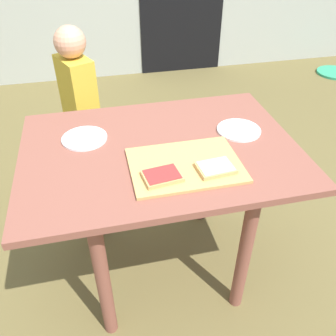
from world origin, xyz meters
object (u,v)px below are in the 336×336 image
Objects in this scene: garden_hose_coil at (335,73)px; pizza_slice_near_right at (216,168)px; plate_white_right at (239,130)px; pizza_slice_near_left at (162,176)px; dining_table at (160,169)px; child_left at (80,106)px; cutting_board at (185,165)px; plate_white_left at (85,138)px.

pizza_slice_near_right is at bearing -134.28° from garden_hose_coil.
plate_white_right is (0.20, 0.26, -0.02)m from pizza_slice_near_right.
pizza_slice_near_left is at bearing -146.72° from plate_white_right.
pizza_slice_near_left is 1.03× the size of pizza_slice_near_right.
pizza_slice_near_right reaches higher than dining_table.
child_left is 3.18m from garden_hose_coil.
pizza_slice_near_right is 3.38m from garden_hose_coil.
plate_white_right is (0.37, 0.05, 0.12)m from dining_table.
garden_hose_coil is (2.30, 2.36, -0.77)m from pizza_slice_near_right.
garden_hose_coil is at bearing 45.72° from pizza_slice_near_right.
pizza_slice_near_left is 0.49m from plate_white_right.
pizza_slice_near_left is at bearing -147.91° from cutting_board.
cutting_board is 0.47m from plate_white_left.
plate_white_left is 3.51m from garden_hose_coil.
cutting_board reaches higher than plate_white_left.
pizza_slice_near_left is 1.02m from child_left.
pizza_slice_near_right is (0.10, -0.06, 0.02)m from cutting_board.
dining_table is at bearing -66.49° from child_left.
garden_hose_coil is at bearing 43.73° from cutting_board.
pizza_slice_near_left is at bearing -52.77° from plate_white_left.
plate_white_right reaches higher than garden_hose_coil.
plate_white_left is at bearing 127.23° from pizza_slice_near_left.
child_left reaches higher than dining_table.
plate_white_right is at bearing -135.06° from garden_hose_coil.
pizza_slice_near_left reaches higher than dining_table.
plate_white_right reaches higher than dining_table.
plate_white_left is at bearing -144.03° from garden_hose_coil.
plate_white_left is (-0.30, 0.13, 0.12)m from dining_table.
pizza_slice_near_left is at bearing -73.41° from child_left.
child_left reaches higher than plate_white_right.
cutting_board reaches higher than garden_hose_coil.
cutting_board is 0.40× the size of child_left.
pizza_slice_near_left is 0.14× the size of child_left.
pizza_slice_near_right is 1.09m from child_left.
plate_white_right is 0.49× the size of garden_hose_coil.
dining_table is 3.33m from garden_hose_coil.
dining_table is 1.07× the size of child_left.
garden_hose_coil is at bearing 35.97° from plate_white_left.
pizza_slice_near_left is (-0.11, -0.07, 0.02)m from cutting_board.
pizza_slice_near_right is at bearing 0.95° from pizza_slice_near_left.
child_left reaches higher than pizza_slice_near_left.
cutting_board is 1.08× the size of garden_hose_coil.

